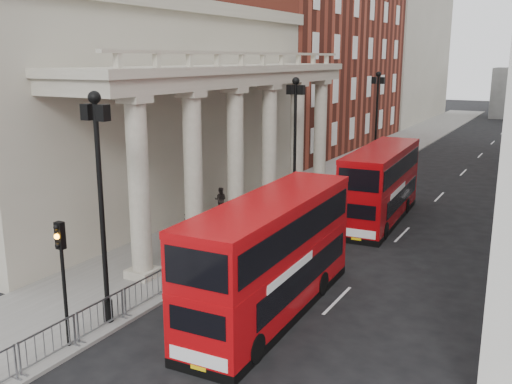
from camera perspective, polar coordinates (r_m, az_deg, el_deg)
ground at (r=19.33m, az=-21.58°, el=-17.18°), size 260.00×260.00×0.00m
sidewalk_west at (r=44.46m, az=6.44°, el=0.91°), size 6.00×140.00×0.12m
kerb at (r=43.46m, az=10.03°, el=0.52°), size 0.20×140.00×0.14m
portico_building at (r=37.15m, az=-11.52°, el=7.58°), size 9.00×28.00×12.00m
brick_building at (r=62.97m, az=6.64°, el=14.53°), size 9.00×32.00×22.00m
west_building_far at (r=93.36m, az=14.28°, el=13.16°), size 9.00×30.00×20.00m
lamp_post_south at (r=20.47m, az=-15.29°, el=-0.17°), size 1.05×0.44×8.32m
lamp_post_mid at (r=33.63m, az=3.92°, el=5.38°), size 1.05×0.44×8.32m
lamp_post_north at (r=48.53m, az=11.96°, el=7.54°), size 1.05×0.44×8.32m
traffic_light at (r=19.56m, az=-18.85°, el=-6.56°), size 0.28×0.33×4.30m
crowd_barriers at (r=20.53m, az=-17.54°, el=-12.87°), size 0.50×18.75×1.10m
bus_near at (r=21.46m, az=1.56°, el=-6.23°), size 2.83×10.45×4.48m
bus_far at (r=34.48m, az=12.39°, el=0.87°), size 3.02×10.28×4.38m
pedestrian_a at (r=29.66m, az=-6.91°, el=-3.61°), size 0.66×0.50×1.64m
pedestrian_b at (r=35.54m, az=-3.57°, el=-0.77°), size 0.92×0.83×1.57m
pedestrian_c at (r=34.18m, az=-0.34°, el=-1.26°), size 0.83×0.58×1.62m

